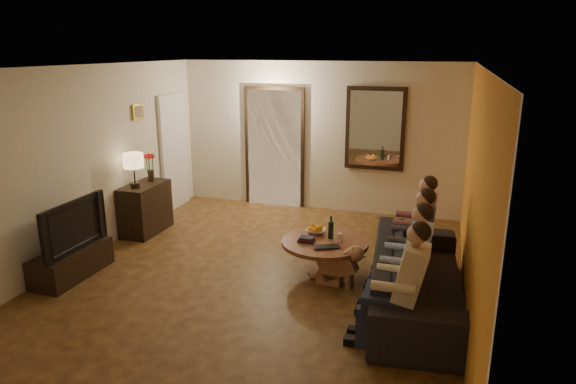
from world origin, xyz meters
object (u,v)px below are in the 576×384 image
(person_c, at_px, (413,246))
(bowl, at_px, (316,231))
(wine_bottle, at_px, (331,227))
(coffee_table, at_px, (325,257))
(tv, at_px, (67,225))
(laptop, at_px, (328,249))
(table_lamp, at_px, (134,170))
(dresser, at_px, (146,208))
(dog, at_px, (338,263))
(person_b, at_px, (408,266))
(tv_stand, at_px, (72,263))
(person_a, at_px, (403,291))
(person_d, at_px, (416,229))
(sofa, at_px, (419,276))

(person_c, bearing_deg, bowl, 160.23)
(wine_bottle, bearing_deg, coffee_table, -116.57)
(tv, height_order, person_c, person_c)
(laptop, bearing_deg, table_lamp, 138.71)
(coffee_table, bearing_deg, laptop, -70.35)
(dresser, xyz_separation_m, bowl, (2.86, -0.45, 0.09))
(wine_bottle, bearing_deg, table_lamp, 173.55)
(tv, bearing_deg, laptop, -76.43)
(table_lamp, height_order, dog, table_lamp)
(table_lamp, xyz_separation_m, person_b, (4.14, -1.29, -0.45))
(dog, bearing_deg, table_lamp, 173.34)
(bowl, bearing_deg, coffee_table, -50.71)
(tv_stand, relative_size, laptop, 3.34)
(table_lamp, xyz_separation_m, wine_bottle, (3.09, -0.35, -0.44))
(dresser, bearing_deg, tv_stand, -90.00)
(table_lamp, relative_size, coffee_table, 0.49)
(tv_stand, height_order, person_a, person_a)
(person_b, bearing_deg, person_a, -90.00)
(person_a, height_order, laptop, person_a)
(dresser, height_order, tv, tv)
(dog, xyz_separation_m, wine_bottle, (-0.17, 0.36, 0.32))
(table_lamp, distance_m, person_d, 4.17)
(person_b, bearing_deg, bowl, 140.34)
(person_d, height_order, dog, person_d)
(person_b, bearing_deg, table_lamp, 162.71)
(tv, xyz_separation_m, sofa, (4.24, 0.50, -0.32))
(sofa, relative_size, coffee_table, 2.27)
(tv_stand, height_order, person_d, person_d)
(person_a, xyz_separation_m, person_b, (0.00, 0.60, 0.00))
(tv_stand, xyz_separation_m, sofa, (4.24, 0.50, 0.18))
(person_a, bearing_deg, coffee_table, 127.33)
(tv, height_order, bowl, tv)
(person_a, distance_m, wine_bottle, 1.86)
(dog, height_order, coffee_table, dog)
(dresser, xyz_separation_m, sofa, (4.24, -1.21, -0.02))
(person_c, height_order, dog, person_c)
(dresser, distance_m, sofa, 4.41)
(tv_stand, height_order, bowl, bowl)
(person_a, bearing_deg, tv_stand, 174.48)
(sofa, distance_m, wine_bottle, 1.34)
(person_c, bearing_deg, person_d, 90.00)
(table_lamp, height_order, person_a, table_lamp)
(dresser, height_order, coffee_table, dresser)
(table_lamp, distance_m, laptop, 3.28)
(person_c, xyz_separation_m, bowl, (-1.28, 0.46, -0.12))
(person_a, height_order, person_d, same)
(table_lamp, xyz_separation_m, bowl, (2.86, -0.23, -0.57))
(tv, distance_m, coffee_table, 3.25)
(person_c, height_order, wine_bottle, person_c)
(tv, bearing_deg, dog, -76.67)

